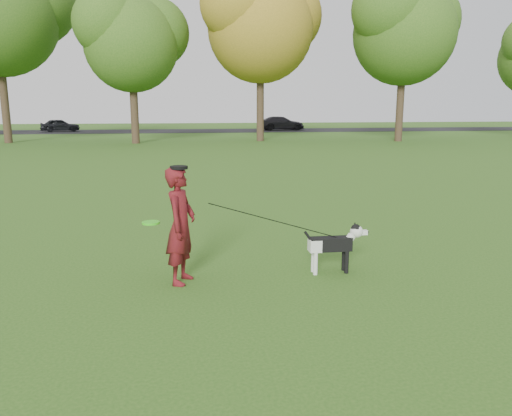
{
  "coord_description": "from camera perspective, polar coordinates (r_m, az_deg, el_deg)",
  "views": [
    {
      "loc": [
        -0.95,
        -6.54,
        2.38
      ],
      "look_at": [
        0.01,
        0.26,
        0.95
      ],
      "focal_mm": 35.0,
      "sensor_mm": 36.0,
      "label": 1
    }
  ],
  "objects": [
    {
      "name": "car_left",
      "position": [
        47.84,
        -21.5,
        8.79
      ],
      "size": [
        3.53,
        2.23,
        1.12
      ],
      "primitive_type": "imported",
      "rotation": [
        0.0,
        0.0,
        1.87
      ],
      "color": "black",
      "rests_on": "road"
    },
    {
      "name": "road",
      "position": [
        46.61,
        -6.94,
        8.75
      ],
      "size": [
        120.0,
        7.0,
        0.02
      ],
      "primitive_type": "cube",
      "color": "black",
      "rests_on": "ground"
    },
    {
      "name": "tree_row",
      "position": [
        32.99,
        -9.37,
        20.36
      ],
      "size": [
        51.74,
        8.86,
        12.01
      ],
      "color": "#38281C",
      "rests_on": "ground"
    },
    {
      "name": "dog",
      "position": [
        7.22,
        9.06,
        -3.93
      ],
      "size": [
        0.96,
        0.19,
        0.73
      ],
      "color": "black",
      "rests_on": "ground"
    },
    {
      "name": "ground",
      "position": [
        7.02,
        0.2,
        -8.04
      ],
      "size": [
        120.0,
        120.0,
        0.0
      ],
      "primitive_type": "plane",
      "color": "#285116",
      "rests_on": "ground"
    },
    {
      "name": "man_held_items",
      "position": [
        6.86,
        2.43,
        -1.54
      ],
      "size": [
        2.81,
        0.35,
        1.11
      ],
      "color": "#3BDB1B",
      "rests_on": "ground"
    },
    {
      "name": "man",
      "position": [
        6.73,
        -8.6,
        -2.0
      ],
      "size": [
        0.55,
        0.67,
        1.58
      ],
      "primitive_type": "imported",
      "rotation": [
        0.0,
        0.0,
        1.24
      ],
      "color": "#520B1D",
      "rests_on": "ground"
    },
    {
      "name": "car_right",
      "position": [
        47.42,
        2.89,
        9.65
      ],
      "size": [
        4.48,
        2.09,
        1.27
      ],
      "primitive_type": "imported",
      "rotation": [
        0.0,
        0.0,
        1.65
      ],
      "color": "black",
      "rests_on": "road"
    }
  ]
}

